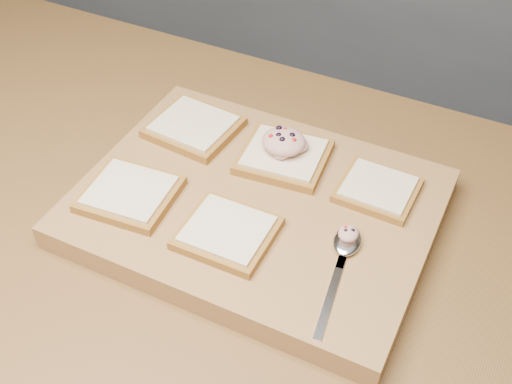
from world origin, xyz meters
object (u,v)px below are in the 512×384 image
Objects in this scene: tuna_salad_dollop at (284,141)px; spoon at (345,248)px; cutting_board at (256,208)px; bread_far_center at (284,156)px.

spoon is at bearing -41.70° from tuna_salad_dollop.
bread_far_center reaches higher than cutting_board.
tuna_salad_dollop is at bearing 90.73° from cutting_board.
spoon is at bearing -14.30° from cutting_board.
tuna_salad_dollop reaches higher than bread_far_center.
bread_far_center is (0.00, 0.09, 0.03)m from cutting_board.
cutting_board is 0.10m from bread_far_center.
spoon is (0.15, -0.14, -0.03)m from tuna_salad_dollop.
tuna_salad_dollop is 0.21m from spoon.
tuna_salad_dollop is 0.35× the size of spoon.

